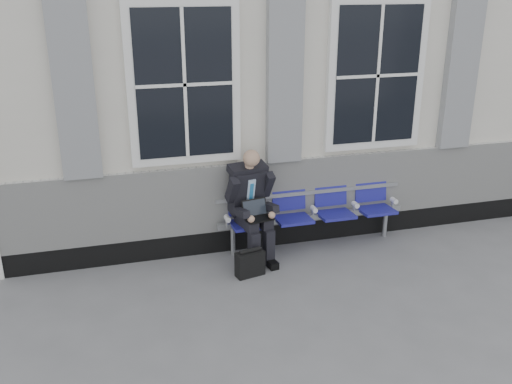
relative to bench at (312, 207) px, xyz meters
name	(u,v)px	position (x,y,z in m)	size (l,w,h in m)	color
ground	(391,286)	(0.52, -1.32, -0.55)	(70.00, 70.00, 0.00)	slate
station_building	(297,59)	(0.50, 2.15, 1.67)	(14.40, 4.40, 4.49)	silver
bench	(312,207)	(0.00, 0.00, 0.00)	(2.60, 0.47, 0.91)	#9EA0A3
businessman	(251,201)	(-0.88, -0.14, 0.23)	(0.63, 0.84, 1.46)	black
briefcase	(250,263)	(-1.03, -0.62, -0.38)	(0.38, 0.22, 0.36)	black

